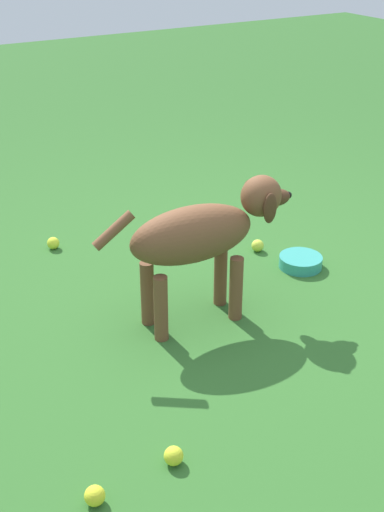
% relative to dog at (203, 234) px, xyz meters
% --- Properties ---
extents(ground, '(14.00, 14.00, 0.00)m').
position_rel_dog_xyz_m(ground, '(-0.07, 0.18, -0.41)').
color(ground, '#2D6026').
extents(dog, '(0.25, 0.93, 0.63)m').
position_rel_dog_xyz_m(dog, '(0.00, 0.00, 0.00)').
color(dog, brown).
rests_on(dog, ground).
extents(tennis_ball_0, '(0.07, 0.07, 0.07)m').
position_rel_dog_xyz_m(tennis_ball_0, '(-0.41, 0.59, -0.38)').
color(tennis_ball_0, '#C2D33D').
rests_on(tennis_ball_0, ground).
extents(tennis_ball_1, '(0.07, 0.07, 0.07)m').
position_rel_dog_xyz_m(tennis_ball_1, '(0.74, -0.84, -0.38)').
color(tennis_ball_1, yellow).
rests_on(tennis_ball_1, ground).
extents(tennis_ball_2, '(0.07, 0.07, 0.07)m').
position_rel_dog_xyz_m(tennis_ball_2, '(-0.99, -0.34, -0.38)').
color(tennis_ball_2, '#C9D932').
rests_on(tennis_ball_2, ground).
extents(tennis_ball_3, '(0.07, 0.07, 0.07)m').
position_rel_dog_xyz_m(tennis_ball_3, '(0.72, -0.55, -0.38)').
color(tennis_ball_3, '#CDD52D').
rests_on(tennis_ball_3, ground).
extents(water_bowl, '(0.22, 0.22, 0.06)m').
position_rel_dog_xyz_m(water_bowl, '(-0.15, 0.68, -0.38)').
color(water_bowl, teal).
rests_on(water_bowl, ground).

